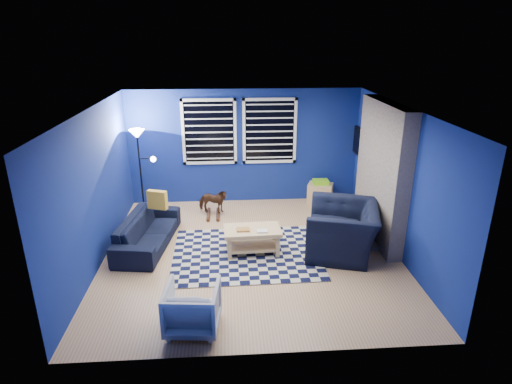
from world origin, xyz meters
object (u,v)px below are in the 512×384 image
(sofa, at_px, (148,231))
(coffee_table, at_px, (252,236))
(armchair_big, at_px, (342,230))
(cabinet, at_px, (320,192))
(tv, at_px, (361,144))
(floor_lamp, at_px, (139,146))
(armchair_bent, at_px, (192,308))
(rocking_horse, at_px, (213,201))

(sofa, bearing_deg, coffee_table, -94.76)
(armchair_big, bearing_deg, cabinet, -167.28)
(tv, height_order, floor_lamp, floor_lamp)
(sofa, distance_m, floor_lamp, 1.90)
(armchair_big, distance_m, cabinet, 2.33)
(floor_lamp, bearing_deg, cabinet, 5.87)
(tv, bearing_deg, armchair_bent, -129.84)
(armchair_big, relative_size, floor_lamp, 0.73)
(armchair_bent, relative_size, cabinet, 1.11)
(armchair_big, bearing_deg, rocking_horse, -111.59)
(coffee_table, relative_size, floor_lamp, 0.55)
(coffee_table, relative_size, cabinet, 1.58)
(sofa, bearing_deg, armchair_bent, -150.06)
(cabinet, xyz_separation_m, floor_lamp, (-3.81, -0.39, 1.24))
(coffee_table, bearing_deg, cabinet, 53.57)
(tv, bearing_deg, sofa, -159.66)
(armchair_big, xyz_separation_m, coffee_table, (-1.54, 0.07, -0.09))
(tv, xyz_separation_m, rocking_horse, (-3.14, -0.36, -1.07))
(coffee_table, bearing_deg, floor_lamp, 139.20)
(armchair_bent, relative_size, rocking_horse, 1.12)
(armchair_big, bearing_deg, floor_lamp, -102.01)
(armchair_bent, bearing_deg, cabinet, -115.28)
(rocking_horse, bearing_deg, tv, -73.21)
(rocking_horse, distance_m, coffee_table, 1.79)
(armchair_big, bearing_deg, coffee_table, -77.15)
(floor_lamp, bearing_deg, coffee_table, -40.80)
(armchair_big, xyz_separation_m, armchair_bent, (-2.43, -1.89, -0.11))
(tv, bearing_deg, floor_lamp, -178.22)
(sofa, distance_m, rocking_horse, 1.67)
(tv, relative_size, cabinet, 1.60)
(coffee_table, height_order, floor_lamp, floor_lamp)
(sofa, relative_size, rocking_horse, 3.07)
(armchair_bent, distance_m, floor_lamp, 4.19)
(tv, xyz_separation_m, sofa, (-4.27, -1.58, -1.12))
(rocking_horse, distance_m, cabinet, 2.46)
(rocking_horse, distance_m, floor_lamp, 1.85)
(armchair_big, relative_size, rocking_horse, 2.14)
(tv, distance_m, sofa, 4.69)
(floor_lamp, bearing_deg, rocking_horse, -8.55)
(sofa, bearing_deg, cabinet, -54.47)
(armchair_big, relative_size, cabinet, 2.11)
(armchair_bent, distance_m, rocking_horse, 3.61)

